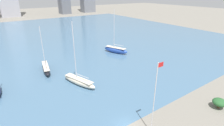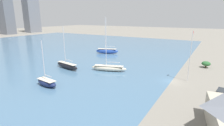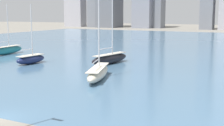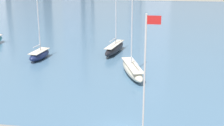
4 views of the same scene
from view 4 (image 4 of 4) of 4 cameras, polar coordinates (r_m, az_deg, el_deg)
harbor_water at (r=99.51m, az=6.71°, el=7.43°), size 180.00×140.00×0.00m
flag_pole at (r=26.37m, az=6.02°, el=-3.80°), size 1.24×0.14×12.79m
sailboat_black at (r=61.92m, az=0.48°, el=2.74°), size 3.52×10.39×13.27m
sailboat_navy at (r=59.27m, az=-13.12°, el=1.52°), size 2.87×6.71×10.87m
sailboat_cream at (r=49.21m, az=3.72°, el=-1.13°), size 5.40×10.90×15.87m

